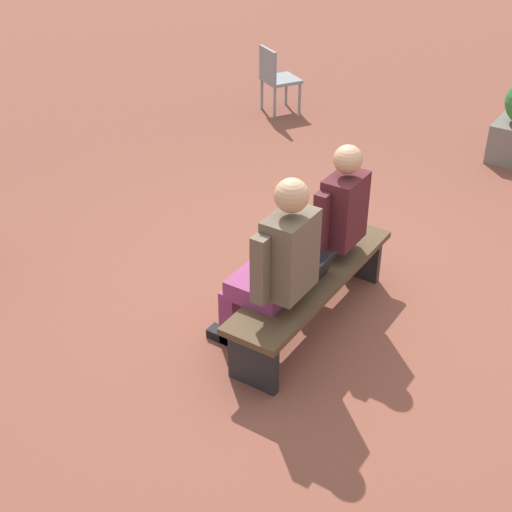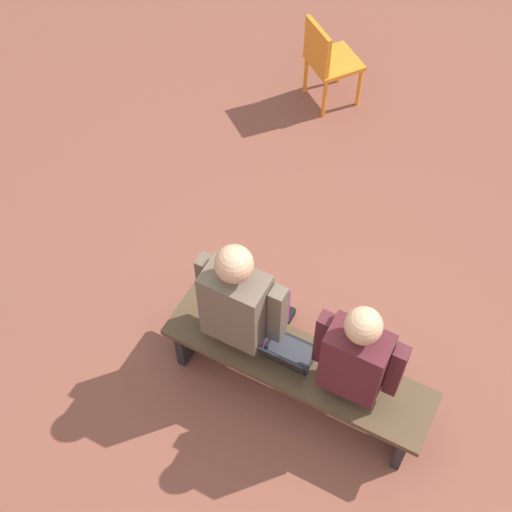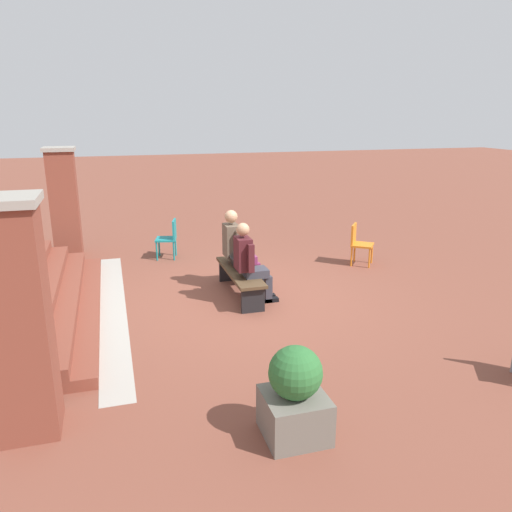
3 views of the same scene
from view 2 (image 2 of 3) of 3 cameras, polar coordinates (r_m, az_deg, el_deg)
name	(u,v)px [view 2 (image 2 of 3)]	position (r m, az deg, el deg)	size (l,w,h in m)	color
ground_plane	(325,402)	(5.00, 5.56, -11.52)	(60.00, 60.00, 0.00)	brown
bench	(297,368)	(4.70, 3.31, -8.96)	(1.80, 0.44, 0.45)	#4C3823
person_student	(360,357)	(4.36, 8.31, -7.98)	(0.55, 0.69, 1.35)	#383842
person_adult	(245,302)	(4.48, -0.91, -3.73)	(0.58, 0.74, 1.41)	#7F2D5B
laptop	(287,355)	(4.57, 2.52, -7.88)	(0.32, 0.29, 0.21)	black
plastic_chair_far_right	(327,59)	(6.55, 5.71, 15.44)	(0.59, 0.59, 0.84)	orange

